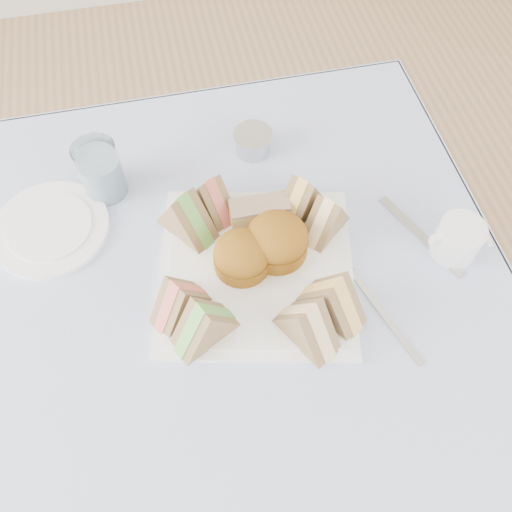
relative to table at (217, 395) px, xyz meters
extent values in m
plane|color=#9E7751|center=(0.00, 0.00, -0.37)|extent=(4.00, 4.00, 0.00)
cube|color=brown|center=(0.00, 0.00, 0.00)|extent=(0.90, 0.90, 0.74)
cube|color=#B2BEE9|center=(0.00, 0.00, 0.37)|extent=(1.02, 1.02, 0.01)
cube|color=white|center=(0.10, 0.07, 0.38)|extent=(0.37, 0.37, 0.01)
cylinder|color=#AA6D13|center=(0.08, 0.08, 0.42)|extent=(0.11, 0.11, 0.06)
cylinder|color=#AA6D13|center=(0.14, 0.09, 0.42)|extent=(0.12, 0.12, 0.07)
cube|color=#D8B17B|center=(0.13, 0.16, 0.41)|extent=(0.10, 0.04, 0.05)
cylinder|color=white|center=(-0.22, 0.22, 0.38)|extent=(0.25, 0.25, 0.01)
cylinder|color=white|center=(-0.12, 0.29, 0.43)|extent=(0.10, 0.10, 0.11)
cylinder|color=#BBBBBB|center=(0.15, 0.33, 0.40)|extent=(0.08, 0.08, 0.04)
cube|color=#BBBBBB|center=(0.39, 0.08, 0.38)|extent=(0.09, 0.18, 0.00)
cube|color=#BBBBBB|center=(0.28, -0.05, 0.38)|extent=(0.06, 0.18, 0.00)
cylinder|color=white|center=(0.43, 0.04, 0.41)|extent=(0.08, 0.08, 0.07)
camera|label=1|loc=(0.01, -0.36, 1.14)|focal=38.00mm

